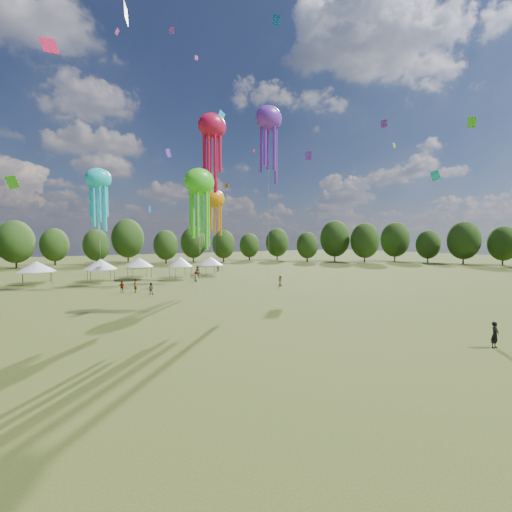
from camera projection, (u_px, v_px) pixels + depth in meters
ground at (422, 361)px, 21.88m from camera, size 300.00×300.00×0.00m
observer_main at (495, 335)px, 24.39m from camera, size 0.67×0.44×1.84m
spectator_near at (151, 289)px, 47.04m from camera, size 0.99×0.92×1.62m
spectators_far at (199, 275)px, 64.42m from camera, size 25.72×27.12×1.92m
festival_tents at (131, 263)px, 64.61m from camera, size 35.87×9.82×4.04m
show_kites at (180, 152)px, 51.21m from camera, size 45.25×23.83×30.65m
small_kites at (189, 101)px, 56.54m from camera, size 74.94×57.72×45.86m
treeline at (126, 243)px, 71.79m from camera, size 201.57×95.24×13.43m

